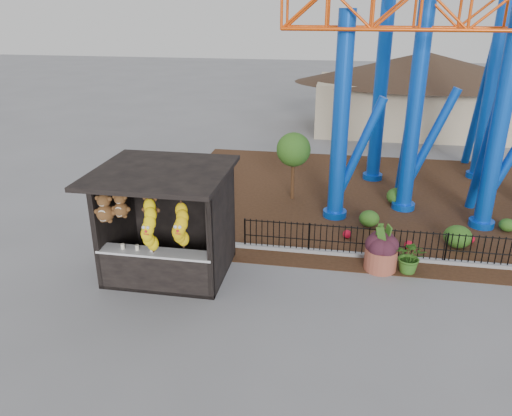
% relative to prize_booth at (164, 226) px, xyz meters
% --- Properties ---
extents(ground, '(120.00, 120.00, 0.00)m').
position_rel_prize_booth_xyz_m(ground, '(3.01, -0.92, -1.52)').
color(ground, slate).
rests_on(ground, ground).
extents(mulch_bed, '(18.00, 12.00, 0.02)m').
position_rel_prize_booth_xyz_m(mulch_bed, '(7.01, 7.08, -1.51)').
color(mulch_bed, '#331E11').
rests_on(mulch_bed, ground).
extents(curb, '(18.00, 0.18, 0.12)m').
position_rel_prize_booth_xyz_m(curb, '(7.01, 2.08, -1.46)').
color(curb, gray).
rests_on(curb, ground).
extents(prize_booth, '(3.50, 3.40, 3.12)m').
position_rel_prize_booth_xyz_m(prize_booth, '(0.00, 0.00, 0.00)').
color(prize_booth, black).
rests_on(prize_booth, ground).
extents(picket_fence, '(12.20, 0.06, 1.00)m').
position_rel_prize_booth_xyz_m(picket_fence, '(7.91, 2.08, -1.02)').
color(picket_fence, black).
rests_on(picket_fence, ground).
extents(roller_coaster, '(11.00, 6.37, 10.82)m').
position_rel_prize_booth_xyz_m(roller_coaster, '(8.13, 7.31, 4.92)').
color(roller_coaster, blue).
rests_on(roller_coaster, ground).
extents(terracotta_planter, '(1.18, 1.18, 0.65)m').
position_rel_prize_booth_xyz_m(terracotta_planter, '(5.92, 1.42, -1.19)').
color(terracotta_planter, '#994A37').
rests_on(terracotta_planter, ground).
extents(planter_foliage, '(0.70, 0.70, 0.64)m').
position_rel_prize_booth_xyz_m(planter_foliage, '(5.92, 1.42, -0.54)').
color(planter_foliage, '#30131D').
rests_on(planter_foliage, terracotta_planter).
extents(potted_plant, '(1.15, 1.09, 1.01)m').
position_rel_prize_booth_xyz_m(potted_plant, '(6.73, 1.38, -1.01)').
color(potted_plant, '#1B5318').
rests_on(potted_plant, ground).
extents(landscaping, '(8.21, 4.37, 0.70)m').
position_rel_prize_booth_xyz_m(landscaping, '(8.12, 4.55, -1.21)').
color(landscaping, '#2A5418').
rests_on(landscaping, mulch_bed).
extents(pavilion, '(15.00, 15.00, 4.80)m').
position_rel_prize_booth_xyz_m(pavilion, '(9.01, 19.08, 1.55)').
color(pavilion, '#BFAD8C').
rests_on(pavilion, ground).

